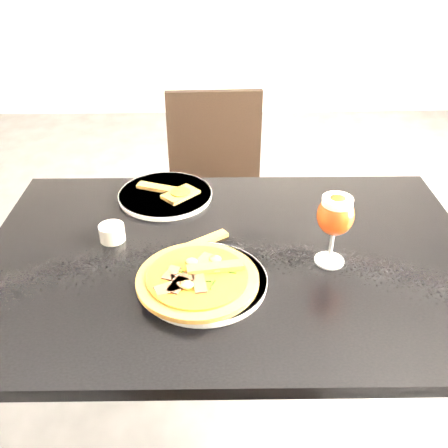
{
  "coord_description": "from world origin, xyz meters",
  "views": [
    {
      "loc": [
        -0.01,
        -1.01,
        1.46
      ],
      "look_at": [
        0.02,
        -0.03,
        0.83
      ],
      "focal_mm": 40.0,
      "sensor_mm": 36.0,
      "label": 1
    }
  ],
  "objects_px": {
    "dining_table": "(230,283)",
    "chair_far": "(216,193)",
    "pizza": "(198,278)",
    "beer_glass": "(335,216)"
  },
  "relations": [
    {
      "from": "chair_far",
      "to": "pizza",
      "type": "xyz_separation_m",
      "value": [
        -0.04,
        -0.92,
        0.3
      ]
    },
    {
      "from": "dining_table",
      "to": "pizza",
      "type": "xyz_separation_m",
      "value": [
        -0.08,
        -0.12,
        0.11
      ]
    },
    {
      "from": "chair_far",
      "to": "pizza",
      "type": "relative_size",
      "value": 3.19
    },
    {
      "from": "chair_far",
      "to": "dining_table",
      "type": "bearing_deg",
      "value": -89.83
    },
    {
      "from": "dining_table",
      "to": "chair_far",
      "type": "xyz_separation_m",
      "value": [
        -0.03,
        0.79,
        -0.19
      ]
    },
    {
      "from": "beer_glass",
      "to": "chair_far",
      "type": "bearing_deg",
      "value": 107.54
    },
    {
      "from": "pizza",
      "to": "beer_glass",
      "type": "height_order",
      "value": "beer_glass"
    },
    {
      "from": "dining_table",
      "to": "chair_far",
      "type": "distance_m",
      "value": 0.82
    },
    {
      "from": "chair_far",
      "to": "beer_glass",
      "type": "relative_size",
      "value": 4.87
    },
    {
      "from": "pizza",
      "to": "beer_glass",
      "type": "distance_m",
      "value": 0.33
    }
  ]
}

